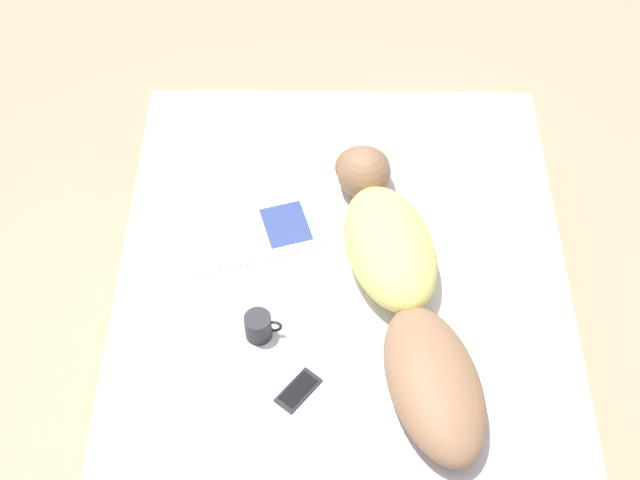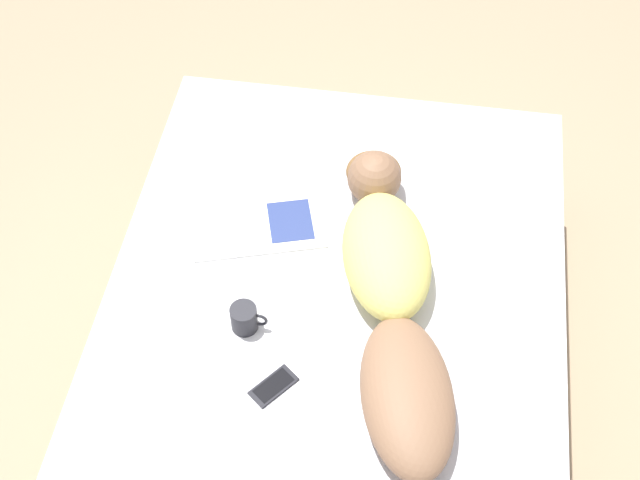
{
  "view_description": "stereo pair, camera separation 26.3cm",
  "coord_description": "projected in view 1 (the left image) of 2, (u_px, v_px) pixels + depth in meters",
  "views": [
    {
      "loc": [
        -0.06,
        -1.7,
        3.03
      ],
      "look_at": [
        -0.08,
        0.17,
        0.63
      ],
      "focal_mm": 50.0,
      "sensor_mm": 36.0,
      "label": 1
    },
    {
      "loc": [
        0.2,
        -1.68,
        3.03
      ],
      "look_at": [
        -0.08,
        0.17,
        0.63
      ],
      "focal_mm": 50.0,
      "sensor_mm": 36.0,
      "label": 2
    }
  ],
  "objects": [
    {
      "name": "open_magazine",
      "position": [
        255.0,
        232.0,
        3.12
      ],
      "size": [
        0.52,
        0.39,
        0.01
      ],
      "rotation": [
        0.0,
        0.0,
        0.3
      ],
      "color": "white",
      "rests_on": "bed"
    },
    {
      "name": "bed",
      "position": [
        341.0,
        337.0,
        3.21
      ],
      "size": [
        1.58,
        2.0,
        0.58
      ],
      "color": "beige",
      "rests_on": "ground_plane"
    },
    {
      "name": "ground_plane",
      "position": [
        340.0,
        376.0,
        3.43
      ],
      "size": [
        12.0,
        12.0,
        0.0
      ],
      "primitive_type": "plane",
      "color": "#9E8466"
    },
    {
      "name": "cell_phone",
      "position": [
        298.0,
        390.0,
        2.74
      ],
      "size": [
        0.15,
        0.16,
        0.01
      ],
      "rotation": [
        0.0,
        0.0,
        -0.68
      ],
      "color": "black",
      "rests_on": "bed"
    },
    {
      "name": "person",
      "position": [
        400.0,
        279.0,
        2.89
      ],
      "size": [
        0.51,
        1.27,
        0.2
      ],
      "rotation": [
        0.0,
        0.0,
        0.23
      ],
      "color": "brown",
      "rests_on": "bed"
    },
    {
      "name": "coffee_mug",
      "position": [
        259.0,
        326.0,
        2.83
      ],
      "size": [
        0.12,
        0.09,
        0.1
      ],
      "color": "#232328",
      "rests_on": "bed"
    }
  ]
}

